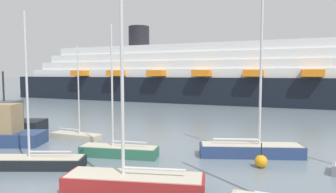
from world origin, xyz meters
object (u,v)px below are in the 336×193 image
(sailboat_0, at_px, (119,150))
(sailboat_6, at_px, (134,181))
(cruise_ship, at_px, (210,76))
(sailboat_5, at_px, (37,160))
(sailboat_3, at_px, (251,147))
(channel_buoy_0, at_px, (261,161))
(sailboat_2, at_px, (76,135))
(fishing_boat_0, at_px, (2,121))

(sailboat_0, bearing_deg, sailboat_6, 117.21)
(sailboat_6, distance_m, cruise_ship, 46.01)
(sailboat_0, xyz_separation_m, sailboat_5, (-3.39, -3.71, -0.01))
(sailboat_3, height_order, channel_buoy_0, sailboat_3)
(sailboat_2, height_order, sailboat_6, sailboat_6)
(sailboat_2, height_order, sailboat_3, sailboat_3)
(sailboat_0, relative_size, fishing_boat_0, 1.04)
(sailboat_0, bearing_deg, channel_buoy_0, 176.37)
(sailboat_2, xyz_separation_m, sailboat_6, (9.51, -8.70, 0.16))
(fishing_boat_0, relative_size, cruise_ship, 0.10)
(sailboat_0, height_order, channel_buoy_0, sailboat_0)
(sailboat_2, height_order, fishing_boat_0, sailboat_2)
(sailboat_0, bearing_deg, fishing_boat_0, -23.04)
(cruise_ship, bearing_deg, sailboat_5, -88.69)
(sailboat_6, height_order, cruise_ship, cruise_ship)
(cruise_ship, bearing_deg, sailboat_6, -79.90)
(sailboat_0, height_order, sailboat_5, sailboat_5)
(sailboat_3, relative_size, sailboat_6, 1.22)
(sailboat_3, height_order, sailboat_6, sailboat_3)
(sailboat_2, relative_size, channel_buoy_0, 5.28)
(sailboat_0, height_order, fishing_boat_0, sailboat_0)
(sailboat_2, relative_size, sailboat_3, 0.65)
(sailboat_6, bearing_deg, fishing_boat_0, -37.43)
(fishing_boat_0, bearing_deg, sailboat_2, -21.48)
(sailboat_3, relative_size, cruise_ship, 0.14)
(fishing_boat_0, bearing_deg, channel_buoy_0, -26.46)
(sailboat_0, relative_size, sailboat_3, 0.73)
(sailboat_3, bearing_deg, sailboat_2, 161.65)
(sailboat_2, bearing_deg, sailboat_6, -38.90)
(sailboat_5, bearing_deg, channel_buoy_0, -179.16)
(sailboat_2, xyz_separation_m, channel_buoy_0, (15.02, -2.96, 0.01))
(sailboat_0, distance_m, sailboat_2, 6.95)
(sailboat_2, height_order, sailboat_5, sailboat_5)
(sailboat_5, height_order, fishing_boat_0, sailboat_5)
(sailboat_5, height_order, cruise_ship, cruise_ship)
(sailboat_2, bearing_deg, fishing_boat_0, -179.78)
(sailboat_5, relative_size, fishing_boat_0, 1.07)
(fishing_boat_0, distance_m, cruise_ship, 38.77)
(sailboat_5, height_order, channel_buoy_0, sailboat_5)
(channel_buoy_0, relative_size, cruise_ship, 0.02)
(sailboat_0, distance_m, sailboat_5, 5.03)
(sailboat_0, distance_m, sailboat_3, 8.84)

